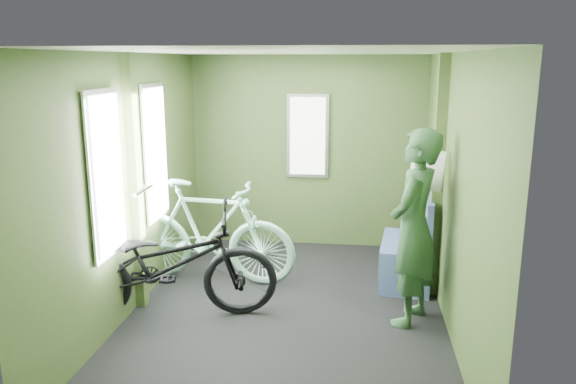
# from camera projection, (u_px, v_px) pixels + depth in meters

# --- Properties ---
(room) EXTENTS (4.00, 4.02, 2.31)m
(room) POSITION_uv_depth(u_px,v_px,m) (283.00, 155.00, 4.81)
(room) COLOR black
(room) RESTS_ON ground
(bicycle_black) EXTENTS (2.04, 1.16, 1.08)m
(bicycle_black) POSITION_uv_depth(u_px,v_px,m) (169.00, 318.00, 4.99)
(bicycle_black) COLOR black
(bicycle_black) RESTS_ON ground
(bicycle_mint) EXTENTS (1.85, 0.77, 1.12)m
(bicycle_mint) POSITION_uv_depth(u_px,v_px,m) (210.00, 281.00, 5.81)
(bicycle_mint) COLOR #A4EAD2
(bicycle_mint) RESTS_ON ground
(passenger) EXTENTS (0.61, 0.76, 1.69)m
(passenger) POSITION_uv_depth(u_px,v_px,m) (414.00, 228.00, 4.75)
(passenger) COLOR #284B2C
(passenger) RESTS_ON ground
(waste_box) EXTENTS (0.23, 0.32, 0.77)m
(waste_box) POSITION_uv_depth(u_px,v_px,m) (421.00, 249.00, 5.61)
(waste_box) COLOR gray
(waste_box) RESTS_ON ground
(bench_seat) EXTENTS (0.58, 0.93, 0.93)m
(bench_seat) POSITION_uv_depth(u_px,v_px,m) (408.00, 256.00, 5.74)
(bench_seat) COLOR navy
(bench_seat) RESTS_ON ground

